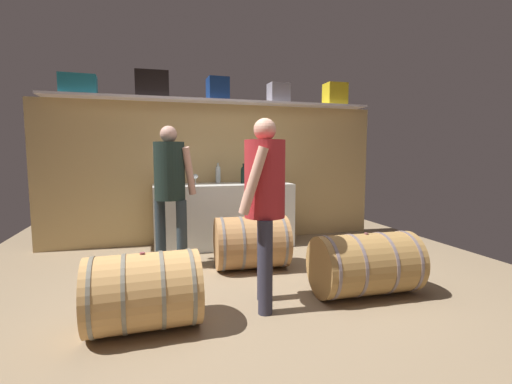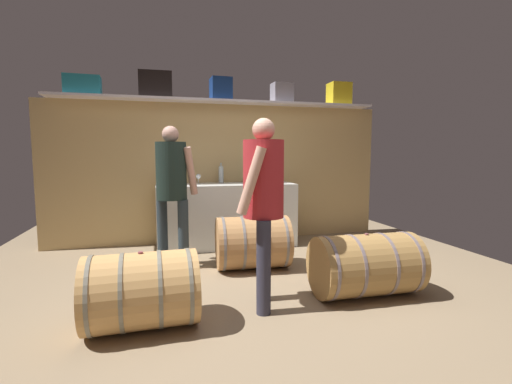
{
  "view_description": "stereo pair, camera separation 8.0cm",
  "coord_description": "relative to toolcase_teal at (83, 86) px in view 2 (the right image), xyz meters",
  "views": [
    {
      "loc": [
        -0.94,
        -2.91,
        1.28
      ],
      "look_at": [
        -0.0,
        0.33,
        0.93
      ],
      "focal_mm": 25.28,
      "sensor_mm": 36.0,
      "label": 1
    },
    {
      "loc": [
        -0.87,
        -2.93,
        1.28
      ],
      "look_at": [
        -0.0,
        0.33,
        0.93
      ],
      "focal_mm": 25.28,
      "sensor_mm": 36.0,
      "label": 2
    }
  ],
  "objects": [
    {
      "name": "ground_plane",
      "position": [
        1.8,
        -1.61,
        -2.16
      ],
      "size": [
        6.12,
        7.9,
        0.02
      ],
      "primitive_type": "cube",
      "color": "#897458"
    },
    {
      "name": "back_wall_panel",
      "position": [
        1.8,
        0.15,
        -1.15
      ],
      "size": [
        4.92,
        0.1,
        2.0
      ],
      "primitive_type": "cube",
      "color": "tan",
      "rests_on": "ground"
    },
    {
      "name": "high_shelf_board",
      "position": [
        1.8,
        0.0,
        -0.14
      ],
      "size": [
        4.52,
        0.4,
        0.03
      ],
      "primitive_type": "cube",
      "color": "silver",
      "rests_on": "back_wall_panel"
    },
    {
      "name": "toolcase_teal",
      "position": [
        0.0,
        0.0,
        0.0
      ],
      "size": [
        0.45,
        0.28,
        0.25
      ],
      "primitive_type": "cube",
      "rotation": [
        0.0,
        0.0,
        0.05
      ],
      "color": "teal",
      "rests_on": "high_shelf_board"
    },
    {
      "name": "toolcase_black",
      "position": [
        0.9,
        0.0,
        0.05
      ],
      "size": [
        0.43,
        0.28,
        0.34
      ],
      "primitive_type": "cube",
      "rotation": [
        0.0,
        0.0,
        -0.03
      ],
      "color": "black",
      "rests_on": "high_shelf_board"
    },
    {
      "name": "toolcase_navy",
      "position": [
        1.78,
        0.0,
        0.03
      ],
      "size": [
        0.29,
        0.29,
        0.31
      ],
      "primitive_type": "cube",
      "rotation": [
        0.0,
        0.0,
        0.04
      ],
      "color": "navy",
      "rests_on": "high_shelf_board"
    },
    {
      "name": "toolcase_grey",
      "position": [
        2.69,
        0.0,
        0.02
      ],
      "size": [
        0.3,
        0.24,
        0.28
      ],
      "primitive_type": "cube",
      "rotation": [
        0.0,
        0.0,
        0.05
      ],
      "color": "gray",
      "rests_on": "high_shelf_board"
    },
    {
      "name": "toolcase_yellow",
      "position": [
        3.61,
        0.0,
        0.04
      ],
      "size": [
        0.32,
        0.27,
        0.33
      ],
      "primitive_type": "cube",
      "rotation": [
        0.0,
        0.0,
        -0.02
      ],
      "color": "yellow",
      "rests_on": "high_shelf_board"
    },
    {
      "name": "work_cabinet",
      "position": [
        1.81,
        -0.22,
        -1.72
      ],
      "size": [
        1.89,
        0.62,
        0.87
      ],
      "primitive_type": "cube",
      "color": "white",
      "rests_on": "ground"
    },
    {
      "name": "wine_bottle_green",
      "position": [
        2.41,
        -0.41,
        -1.14
      ],
      "size": [
        0.08,
        0.08,
        0.31
      ],
      "color": "#265E28",
      "rests_on": "work_cabinet"
    },
    {
      "name": "wine_bottle_clear",
      "position": [
        1.77,
        -0.03,
        -1.15
      ],
      "size": [
        0.07,
        0.07,
        0.29
      ],
      "color": "#B1BCBE",
      "rests_on": "work_cabinet"
    },
    {
      "name": "wine_bottle_dark",
      "position": [
        2.11,
        -0.18,
        -1.16
      ],
      "size": [
        0.08,
        0.08,
        0.28
      ],
      "color": "black",
      "rests_on": "work_cabinet"
    },
    {
      "name": "wine_glass",
      "position": [
        1.43,
        -0.17,
        -1.18
      ],
      "size": [
        0.07,
        0.07,
        0.14
      ],
      "color": "white",
      "rests_on": "work_cabinet"
    },
    {
      "name": "wine_barrel_near",
      "position": [
        1.91,
        -1.3,
        -1.86
      ],
      "size": [
        0.83,
        0.64,
        0.6
      ],
      "rotation": [
        0.0,
        0.0,
        -0.07
      ],
      "color": "#AF7C4A",
      "rests_on": "ground"
    },
    {
      "name": "wine_barrel_far",
      "position": [
        0.78,
        -2.45,
        -1.87
      ],
      "size": [
        0.82,
        0.59,
        0.58
      ],
      "rotation": [
        0.0,
        0.0,
        0.03
      ],
      "color": "tan",
      "rests_on": "ground"
    },
    {
      "name": "wine_barrel_flank",
      "position": [
        2.71,
        -2.32,
        -1.87
      ],
      "size": [
        0.95,
        0.59,
        0.57
      ],
      "rotation": [
        0.0,
        0.0,
        -0.03
      ],
      "color": "#A17942",
      "rests_on": "ground"
    },
    {
      "name": "tasting_cup",
      "position": [
        1.91,
        -1.3,
        -1.53
      ],
      "size": [
        0.06,
        0.06,
        0.05
      ],
      "primitive_type": "cylinder",
      "color": "red",
      "rests_on": "wine_barrel_near"
    },
    {
      "name": "winemaker_pouring",
      "position": [
        1.05,
        -1.0,
        -1.18
      ],
      "size": [
        0.5,
        0.47,
        1.59
      ],
      "rotation": [
        0.0,
        0.0,
        -0.66
      ],
      "color": "#273239",
      "rests_on": "ground"
    },
    {
      "name": "visitor_tasting",
      "position": [
        1.74,
        -2.31,
        -1.19
      ],
      "size": [
        0.43,
        0.5,
        1.57
      ],
      "rotation": [
        0.0,
        0.0,
        1.31
      ],
      "color": "#302F3E",
      "rests_on": "ground"
    }
  ]
}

